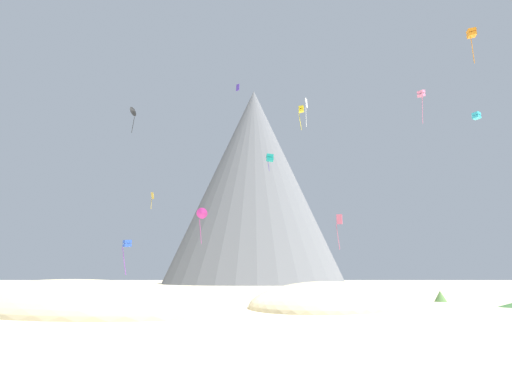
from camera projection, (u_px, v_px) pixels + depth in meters
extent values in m
plane|color=beige|center=(263.00, 311.00, 30.32)|extent=(400.00, 400.00, 0.00)
ellipsoid|color=beige|center=(72.00, 308.00, 32.67)|extent=(30.82, 28.38, 4.15)
ellipsoid|color=beige|center=(328.00, 306.00, 35.27)|extent=(17.03, 21.10, 3.79)
cone|color=#568442|center=(354.00, 293.00, 50.88)|extent=(2.58, 2.58, 0.74)
cone|color=#668C4C|center=(132.00, 297.00, 44.60)|extent=(2.69, 2.69, 0.43)
cone|color=#568442|center=(440.00, 296.00, 40.59)|extent=(1.52, 1.52, 0.99)
cone|color=slate|center=(254.00, 184.00, 132.42)|extent=(70.79, 70.79, 58.06)
cone|color=slate|center=(223.00, 249.00, 135.57)|extent=(30.11, 30.11, 20.71)
cube|color=#E5668C|center=(339.00, 219.00, 64.58)|extent=(0.81, 0.78, 1.48)
cylinder|color=#E5668C|center=(338.00, 237.00, 64.12)|extent=(0.41, 0.29, 3.60)
cube|color=blue|center=(127.00, 245.00, 56.34)|extent=(1.24, 1.23, 0.45)
cube|color=blue|center=(127.00, 242.00, 56.42)|extent=(1.24, 1.23, 0.45)
cylinder|color=purple|center=(124.00, 261.00, 55.99)|extent=(0.51, 0.59, 3.46)
cube|color=gold|center=(152.00, 196.00, 75.14)|extent=(0.73, 1.20, 1.25)
cylinder|color=gold|center=(151.00, 204.00, 74.88)|extent=(0.10, 0.26, 1.74)
cube|color=orange|center=(472.00, 35.00, 53.84)|extent=(1.08, 1.05, 0.53)
cube|color=orange|center=(471.00, 31.00, 53.93)|extent=(1.08, 1.05, 0.53)
cylinder|color=orange|center=(473.00, 50.00, 53.48)|extent=(0.22, 0.08, 3.46)
cube|color=#5138B2|center=(238.00, 87.00, 70.39)|extent=(0.59, 0.51, 1.12)
cone|color=#D1339E|center=(202.00, 213.00, 80.81)|extent=(2.06, 0.97, 2.02)
cylinder|color=#D1339E|center=(200.00, 231.00, 80.21)|extent=(0.54, 0.33, 4.47)
cube|color=pink|center=(421.00, 95.00, 65.43)|extent=(1.30, 1.29, 0.65)
cube|color=pink|center=(421.00, 92.00, 65.53)|extent=(1.30, 1.29, 0.65)
cylinder|color=pink|center=(422.00, 110.00, 65.01)|extent=(0.35, 0.22, 4.15)
cube|color=teal|center=(270.00, 159.00, 90.48)|extent=(1.54, 1.47, 0.79)
cube|color=teal|center=(270.00, 156.00, 90.61)|extent=(1.54, 1.47, 0.79)
cylinder|color=#5138B2|center=(269.00, 166.00, 90.23)|extent=(0.36, 0.32, 2.12)
cube|color=yellow|center=(301.00, 111.00, 67.52)|extent=(0.92, 0.88, 0.45)
cube|color=yellow|center=(301.00, 107.00, 67.62)|extent=(0.92, 0.88, 0.45)
cylinder|color=yellow|center=(300.00, 121.00, 67.22)|extent=(0.42, 0.50, 2.90)
cone|color=black|center=(134.00, 111.00, 80.87)|extent=(1.36, 1.95, 1.82)
cylinder|color=black|center=(133.00, 125.00, 80.41)|extent=(0.33, 0.53, 3.22)
cube|color=white|center=(306.00, 103.00, 61.37)|extent=(0.48, 1.11, 1.31)
cylinder|color=white|center=(306.00, 117.00, 60.99)|extent=(0.11, 0.14, 2.84)
cube|color=#33BCDB|center=(477.00, 117.00, 56.68)|extent=(1.14, 1.15, 0.43)
cube|color=#33BCDB|center=(476.00, 114.00, 56.76)|extent=(1.14, 1.15, 0.43)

